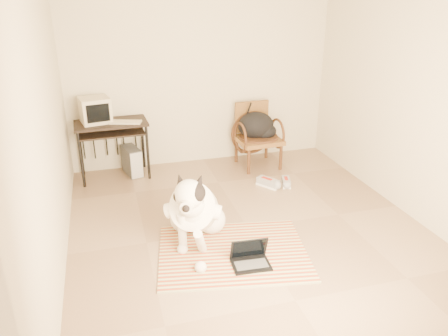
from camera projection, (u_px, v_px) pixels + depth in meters
name	position (u px, v px, depth m)	size (l,w,h in m)	color
floor	(248.00, 228.00, 5.07)	(4.50, 4.50, 0.00)	#8E7157
wall_back	(202.00, 76.00, 6.54)	(4.50, 4.50, 0.00)	beige
wall_front	(377.00, 218.00, 2.55)	(4.50, 4.50, 0.00)	beige
wall_left	(47.00, 132.00, 4.04)	(4.50, 4.50, 0.00)	beige
wall_right	(414.00, 102.00, 5.05)	(4.50, 4.50, 0.00)	beige
rug	(233.00, 252.00, 4.59)	(1.72, 1.43, 0.02)	#B03519
dog	(195.00, 211.00, 4.67)	(0.71, 1.30, 0.95)	white
laptop	(250.00, 258.00, 4.37)	(0.39, 0.30, 0.26)	black
computer_desk	(112.00, 130.00, 6.15)	(1.02, 0.59, 0.83)	black
crt_monitor	(95.00, 110.00, 6.04)	(0.46, 0.44, 0.35)	#C1B497
desk_keyboard	(126.00, 122.00, 6.07)	(0.43, 0.16, 0.03)	#C1B497
pc_tower	(132.00, 161.00, 6.45)	(0.29, 0.47, 0.41)	#49494B
rattan_chair	(257.00, 135.00, 6.69)	(0.67, 0.65, 0.96)	brown
backpack	(257.00, 126.00, 6.61)	(0.58, 0.46, 0.41)	black
sneaker_left	(268.00, 183.00, 6.10)	(0.29, 0.35, 0.12)	white
sneaker_right	(286.00, 182.00, 6.14)	(0.19, 0.29, 0.10)	white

